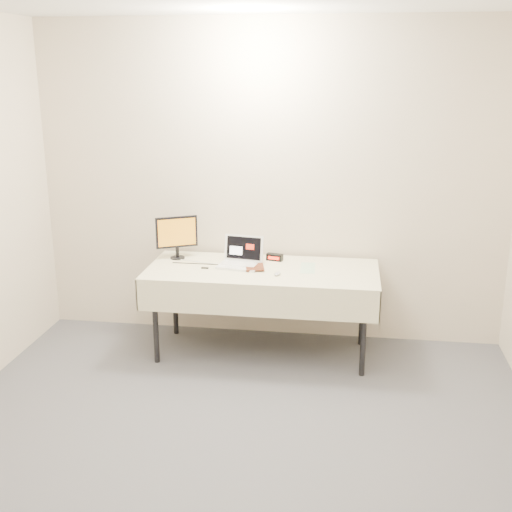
# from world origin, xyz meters

# --- Properties ---
(back_wall) EXTENTS (4.00, 0.10, 2.70)m
(back_wall) POSITION_xyz_m (0.00, 2.50, 1.35)
(back_wall) COLOR beige
(back_wall) RESTS_ON ground
(table) EXTENTS (1.86, 0.81, 0.74)m
(table) POSITION_xyz_m (0.00, 2.05, 0.68)
(table) COLOR black
(table) RESTS_ON ground
(laptop) EXTENTS (0.37, 0.32, 0.23)m
(laptop) POSITION_xyz_m (-0.19, 2.12, 0.79)
(laptop) COLOR white
(laptop) RESTS_ON table
(monitor) EXTENTS (0.32, 0.18, 0.36)m
(monitor) POSITION_xyz_m (-0.75, 2.23, 0.95)
(monitor) COLOR black
(monitor) RESTS_ON table
(book) EXTENTS (0.15, 0.05, 0.20)m
(book) POSITION_xyz_m (-0.14, 2.02, 0.84)
(book) COLOR brown
(book) RESTS_ON table
(alarm_clock) EXTENTS (0.14, 0.09, 0.06)m
(alarm_clock) POSITION_xyz_m (0.07, 2.29, 0.77)
(alarm_clock) COLOR black
(alarm_clock) RESTS_ON table
(clicker) EXTENTS (0.07, 0.10, 0.02)m
(clicker) POSITION_xyz_m (0.14, 1.90, 0.75)
(clicker) COLOR silver
(clicker) RESTS_ON table
(paper_form) EXTENTS (0.13, 0.30, 0.00)m
(paper_form) POSITION_xyz_m (0.36, 2.12, 0.74)
(paper_form) COLOR #B7DEB0
(paper_form) RESTS_ON table
(usb_dongle) EXTENTS (0.06, 0.02, 0.01)m
(usb_dongle) POSITION_xyz_m (-0.46, 1.98, 0.74)
(usb_dongle) COLOR black
(usb_dongle) RESTS_ON table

